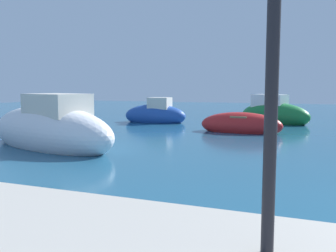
% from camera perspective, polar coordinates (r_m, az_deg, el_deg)
% --- Properties ---
extents(moored_boat_0, '(3.70, 1.68, 1.73)m').
position_cam_1_polar(moored_boat_0, '(21.30, -1.93, 1.75)').
color(moored_boat_0, '#1E479E').
rests_on(moored_boat_0, ground).
extents(moored_boat_3, '(4.55, 3.40, 1.94)m').
position_cam_1_polar(moored_boat_3, '(21.81, 15.91, 1.78)').
color(moored_boat_3, '#197233').
rests_on(moored_boat_3, ground).
extents(moored_boat_4, '(3.77, 1.52, 1.17)m').
position_cam_1_polar(moored_boat_4, '(17.02, 11.08, 0.15)').
color(moored_boat_4, '#B21E1E').
rests_on(moored_boat_4, ground).
extents(moored_boat_5, '(6.40, 3.75, 2.23)m').
position_cam_1_polar(moored_boat_5, '(13.21, -17.62, -0.58)').
color(moored_boat_5, white).
rests_on(moored_boat_5, ground).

